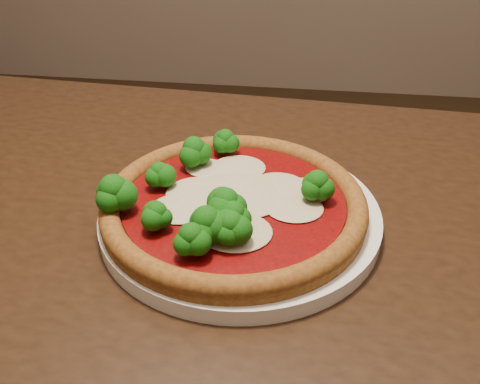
# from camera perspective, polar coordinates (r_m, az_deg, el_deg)

# --- Properties ---
(dining_table) EXTENTS (1.18, 0.80, 0.75)m
(dining_table) POSITION_cam_1_polar(r_m,az_deg,el_deg) (0.67, -4.50, -10.79)
(dining_table) COLOR black
(dining_table) RESTS_ON floor
(plate) EXTENTS (0.31, 0.31, 0.02)m
(plate) POSITION_cam_1_polar(r_m,az_deg,el_deg) (0.59, -0.00, -2.51)
(plate) COLOR white
(plate) RESTS_ON dining_table
(pizza) EXTENTS (0.29, 0.29, 0.06)m
(pizza) POSITION_cam_1_polar(r_m,az_deg,el_deg) (0.57, -1.22, -1.06)
(pizza) COLOR brown
(pizza) RESTS_ON plate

